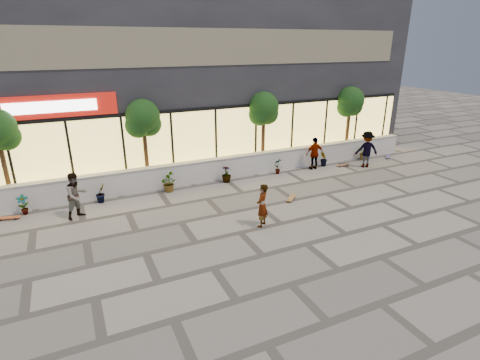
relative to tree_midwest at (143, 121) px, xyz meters
name	(u,v)px	position (x,y,z in m)	size (l,w,h in m)	color
ground	(307,244)	(3.50, -7.70, -2.99)	(80.00, 80.00, 0.00)	#9C9387
planter_wall	(224,168)	(3.50, -0.70, -2.46)	(22.00, 0.42, 1.04)	silver
retail_building	(186,79)	(3.50, 4.79, 1.26)	(24.00, 9.17, 8.50)	#25242A
shrub_a	(23,205)	(-5.00, -1.25, -2.58)	(0.43, 0.29, 0.81)	#173310
shrub_b	(101,193)	(-2.20, -1.25, -2.58)	(0.45, 0.36, 0.81)	#173310
shrub_c	(168,183)	(0.60, -1.25, -2.58)	(0.73, 0.63, 0.81)	#173310
shrub_d	(226,174)	(3.40, -1.25, -2.58)	(0.45, 0.45, 0.81)	#173310
shrub_e	(278,166)	(6.20, -1.25, -2.58)	(0.43, 0.29, 0.81)	#173310
shrub_f	(324,159)	(9.00, -1.25, -2.58)	(0.45, 0.36, 0.81)	#173310
shrub_g	(365,153)	(11.80, -1.25, -2.58)	(0.73, 0.63, 0.81)	#173310
tree_midwest	(143,121)	(0.00, 0.00, 0.00)	(1.60, 1.50, 3.92)	#49271A
tree_mideast	(264,111)	(6.00, 0.00, 0.00)	(1.60, 1.50, 3.92)	#49271A
tree_east	(350,103)	(11.50, 0.00, 0.00)	(1.60, 1.50, 3.92)	#49271A
skater_center	(262,205)	(2.79, -5.92, -2.19)	(0.58, 0.38, 1.59)	silver
skater_left	(76,195)	(-3.11, -2.37, -2.10)	(0.86, 0.67, 1.76)	#958C60
skater_right_near	(315,153)	(8.27, -1.40, -2.15)	(0.98, 0.41, 1.68)	white
skater_right_far	(366,149)	(10.93, -2.24, -2.03)	(1.23, 0.71, 1.91)	maroon
skateboard_center	(291,198)	(5.03, -4.34, -2.90)	(0.77, 0.72, 0.10)	olive
skateboard_left	(8,218)	(-5.54, -1.50, -2.90)	(0.87, 0.41, 0.10)	#BF5623
skateboard_right_near	(343,165)	(9.95, -1.70, -2.91)	(0.76, 0.23, 0.09)	#9B5832
skateboard_right_far	(388,157)	(13.30, -1.55, -2.92)	(0.65, 0.56, 0.08)	#584C8B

